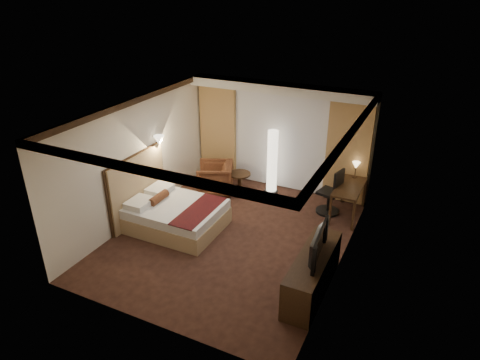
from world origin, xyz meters
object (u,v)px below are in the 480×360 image
at_px(bed, 177,216).
at_px(armchair, 215,177).
at_px(floor_lamp, 272,162).
at_px(dresser, 312,273).
at_px(side_table, 240,184).
at_px(television, 314,239).
at_px(desk, 348,201).
at_px(office_chair, 329,191).

relative_size(bed, armchair, 2.23).
bearing_deg(floor_lamp, armchair, -153.10).
relative_size(floor_lamp, dresser, 0.88).
distance_m(side_table, floor_lamp, 0.97).
height_order(bed, dresser, dresser).
bearing_deg(television, desk, -4.23).
height_order(floor_lamp, dresser, floor_lamp).
xyz_separation_m(bed, television, (3.21, -0.73, 0.76)).
height_order(bed, desk, desk).
height_order(armchair, dresser, armchair).
relative_size(desk, office_chair, 1.15).
relative_size(bed, television, 1.73).
bearing_deg(dresser, armchair, 142.09).
xyz_separation_m(armchair, desk, (3.26, 0.28, -0.05)).
xyz_separation_m(side_table, desk, (2.63, 0.15, 0.08)).
xyz_separation_m(bed, armchair, (-0.07, 1.84, 0.15)).
bearing_deg(desk, dresser, -89.00).
bearing_deg(bed, floor_lamp, 64.30).
xyz_separation_m(floor_lamp, dresser, (2.04, -3.22, -0.45)).
bearing_deg(floor_lamp, office_chair, -14.77).
bearing_deg(office_chair, dresser, -66.07).
bearing_deg(side_table, dresser, -45.23).
bearing_deg(bed, office_chair, 36.88).
relative_size(armchair, office_chair, 0.77).
bearing_deg(floor_lamp, dresser, -57.56).
distance_m(desk, television, 2.93).
bearing_deg(dresser, desk, 91.00).
relative_size(floor_lamp, television, 1.49).
bearing_deg(office_chair, bed, -128.91).
distance_m(bed, floor_lamp, 2.81).
bearing_deg(bed, television, -12.90).
distance_m(bed, office_chair, 3.46).
xyz_separation_m(office_chair, television, (0.45, -2.80, 0.49)).
bearing_deg(office_chair, side_table, -163.22).
distance_m(armchair, side_table, 0.65).
bearing_deg(armchair, floor_lamp, 92.66).
relative_size(armchair, television, 0.78).
relative_size(bed, side_table, 3.22).
bearing_deg(floor_lamp, bed, -115.70).
relative_size(side_table, office_chair, 0.53).
height_order(side_table, dresser, dresser).
bearing_deg(television, bed, 72.47).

